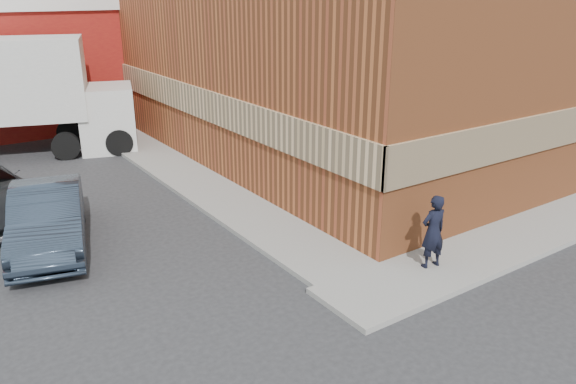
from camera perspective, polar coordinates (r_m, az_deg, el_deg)
ground at (r=11.87m, az=3.84°, el=-9.53°), size 90.00×90.00×0.00m
brick_building at (r=22.71m, az=7.19°, el=16.95°), size 14.25×18.25×9.36m
sidewalk_south at (r=16.72m, az=26.61°, el=-2.45°), size 16.00×1.80×0.12m
sidewalk_west at (r=19.35m, az=-11.34°, el=2.23°), size 1.80×18.00×0.12m
man at (r=12.42m, az=14.53°, el=-3.90°), size 0.65×0.47×1.65m
sedan at (r=14.40m, az=-23.21°, el=-2.44°), size 2.65×4.74×1.48m
box_truck at (r=22.64m, az=-26.09°, el=9.33°), size 8.87×4.99×4.20m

